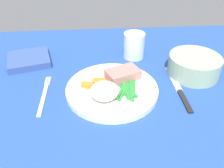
# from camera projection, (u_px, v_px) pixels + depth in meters

# --- Properties ---
(dining_table) EXTENTS (1.20, 0.90, 0.02)m
(dining_table) POSITION_uv_depth(u_px,v_px,m) (121.00, 97.00, 0.62)
(dining_table) COLOR #234793
(dining_table) RESTS_ON ground
(dinner_plate) EXTENTS (0.25, 0.25, 0.02)m
(dinner_plate) POSITION_uv_depth(u_px,v_px,m) (112.00, 89.00, 0.62)
(dinner_plate) COLOR white
(dinner_plate) RESTS_ON dining_table
(meat_portion) EXTENTS (0.10, 0.09, 0.03)m
(meat_portion) POSITION_uv_depth(u_px,v_px,m) (123.00, 74.00, 0.64)
(meat_portion) COLOR #B2756B
(meat_portion) RESTS_ON dinner_plate
(mashed_potatoes) EXTENTS (0.07, 0.07, 0.04)m
(mashed_potatoes) POSITION_uv_depth(u_px,v_px,m) (104.00, 91.00, 0.56)
(mashed_potatoes) COLOR beige
(mashed_potatoes) RESTS_ON dinner_plate
(carrot_slices) EXTENTS (0.07, 0.04, 0.01)m
(carrot_slices) POSITION_uv_depth(u_px,v_px,m) (95.00, 83.00, 0.62)
(carrot_slices) COLOR orange
(carrot_slices) RESTS_ON dinner_plate
(green_beans) EXTENTS (0.06, 0.09, 0.01)m
(green_beans) POSITION_uv_depth(u_px,v_px,m) (128.00, 90.00, 0.60)
(green_beans) COLOR #2D8C38
(green_beans) RESTS_ON dinner_plate
(fork) EXTENTS (0.01, 0.17, 0.00)m
(fork) POSITION_uv_depth(u_px,v_px,m) (44.00, 95.00, 0.61)
(fork) COLOR silver
(fork) RESTS_ON dining_table
(knife) EXTENTS (0.02, 0.20, 0.01)m
(knife) POSITION_uv_depth(u_px,v_px,m) (178.00, 89.00, 0.63)
(knife) COLOR black
(knife) RESTS_ON dining_table
(water_glass) EXTENTS (0.07, 0.07, 0.08)m
(water_glass) POSITION_uv_depth(u_px,v_px,m) (134.00, 47.00, 0.76)
(water_glass) COLOR silver
(water_glass) RESTS_ON dining_table
(salad_bowl) EXTENTS (0.15, 0.15, 0.06)m
(salad_bowl) POSITION_uv_depth(u_px,v_px,m) (194.00, 64.00, 0.67)
(salad_bowl) COLOR #99B28C
(salad_bowl) RESTS_ON dining_table
(napkin) EXTENTS (0.15, 0.15, 0.02)m
(napkin) POSITION_uv_depth(u_px,v_px,m) (29.00, 59.00, 0.74)
(napkin) COLOR #334C8C
(napkin) RESTS_ON dining_table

